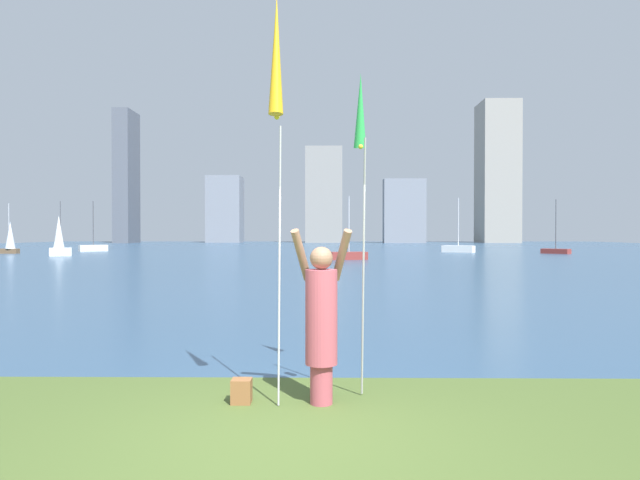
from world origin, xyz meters
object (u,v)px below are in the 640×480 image
at_px(person, 321,318).
at_px(sailboat_6, 349,255).
at_px(sailboat_1, 556,250).
at_px(sailboat_4, 458,248).
at_px(sailboat_3, 93,247).
at_px(sailboat_0, 10,238).
at_px(kite_flag_left, 276,65).
at_px(sailboat_2, 59,238).
at_px(kite_flag_right, 361,122).
at_px(bag, 242,391).

xyz_separation_m(person, sailboat_6, (1.68, 33.97, -0.66)).
distance_m(sailboat_1, sailboat_6, 23.21).
bearing_deg(sailboat_4, sailboat_3, 175.62).
distance_m(sailboat_0, sailboat_4, 43.25).
xyz_separation_m(kite_flag_left, sailboat_6, (2.17, 34.28, -3.45)).
distance_m(sailboat_2, sailboat_3, 12.23).
xyz_separation_m(kite_flag_left, sailboat_4, (13.71, 49.37, -3.38)).
relative_size(sailboat_2, sailboat_6, 1.00).
bearing_deg(sailboat_1, sailboat_6, -149.14).
bearing_deg(kite_flag_right, sailboat_3, 116.13).
height_order(kite_flag_left, sailboat_2, sailboat_2).
xyz_separation_m(sailboat_2, sailboat_6, (24.17, -6.02, -1.20)).
distance_m(kite_flag_right, sailboat_2, 45.62).
distance_m(person, sailboat_6, 34.02).
xyz_separation_m(kite_flag_right, bag, (-1.40, -0.62, -3.22)).
distance_m(kite_flag_left, bag, 3.68).
distance_m(sailboat_3, sailboat_4, 38.04).
height_order(kite_flag_left, sailboat_4, sailboat_4).
distance_m(kite_flag_left, sailboat_3, 57.72).
bearing_deg(sailboat_3, sailboat_6, -34.30).
bearing_deg(sailboat_4, bag, -106.08).
distance_m(sailboat_1, sailboat_4, 8.97).
bearing_deg(sailboat_1, person, -115.22).
xyz_separation_m(kite_flag_left, kite_flag_right, (0.97, 0.93, -0.43)).
relative_size(kite_flag_right, sailboat_2, 0.85).
xyz_separation_m(person, kite_flag_left, (-0.48, -0.31, 2.79)).
height_order(person, sailboat_4, sailboat_4).
height_order(sailboat_1, sailboat_4, sailboat_4).
xyz_separation_m(sailboat_1, sailboat_6, (-19.92, -11.90, 0.04)).
bearing_deg(sailboat_0, sailboat_2, -36.78).
xyz_separation_m(person, sailboat_1, (21.61, 45.87, -0.69)).
xyz_separation_m(kite_flag_left, sailboat_0, (-29.39, 45.82, -2.34)).
relative_size(kite_flag_left, sailboat_3, 0.86).
bearing_deg(kite_flag_left, sailboat_2, 118.64).
bearing_deg(person, sailboat_6, 106.86).
bearing_deg(sailboat_2, person, -60.65).
height_order(sailboat_3, sailboat_4, sailboat_4).
bearing_deg(sailboat_4, sailboat_2, -165.74).
xyz_separation_m(sailboat_2, sailboat_4, (35.72, 9.07, -1.13)).
relative_size(sailboat_3, sailboat_6, 1.14).
relative_size(sailboat_1, sailboat_6, 1.10).
distance_m(kite_flag_left, sailboat_4, 51.35).
height_order(kite_flag_right, sailboat_0, sailboat_0).
xyz_separation_m(person, sailboat_4, (13.23, 49.07, -0.59)).
distance_m(kite_flag_left, kite_flag_right, 1.41).
relative_size(person, kite_flag_left, 0.44).
relative_size(sailboat_0, sailboat_4, 0.87).
bearing_deg(sailboat_6, kite_flag_right, -92.06).
xyz_separation_m(sailboat_0, sailboat_1, (51.48, 0.36, -1.15)).
bearing_deg(kite_flag_right, sailboat_2, 120.27).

